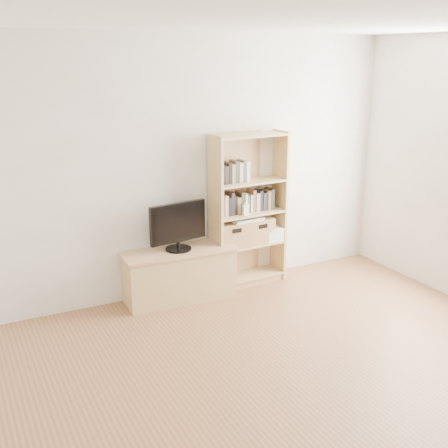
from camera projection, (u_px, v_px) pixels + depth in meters
floor at (342, 413)px, 3.90m from camera, size 4.50×5.00×0.01m
back_wall at (193, 167)px, 5.65m from camera, size 4.50×0.02×2.60m
ceiling at (370, 15)px, 3.14m from camera, size 4.50×5.00×0.01m
tv_stand at (179, 275)px, 5.67m from camera, size 1.12×0.46×0.50m
bookshelf at (248, 210)px, 5.91m from camera, size 0.83×0.33×1.64m
television at (178, 227)px, 5.52m from camera, size 0.61×0.13×0.48m
books_row_mid at (247, 202)px, 5.90m from camera, size 0.78×0.22×0.21m
books_row_upper at (233, 172)px, 5.72m from camera, size 0.42×0.17×0.22m
baby_monitor at (246, 210)px, 5.78m from camera, size 0.06×0.04×0.11m
basket_left at (231, 234)px, 5.87m from camera, size 0.33×0.28×0.27m
basket_right at (256, 230)px, 6.02m from camera, size 0.34×0.29×0.27m
laptop at (245, 219)px, 5.90m from camera, size 0.36×0.27×0.03m
magazine_stack at (270, 233)px, 6.13m from camera, size 0.20×0.28×0.13m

